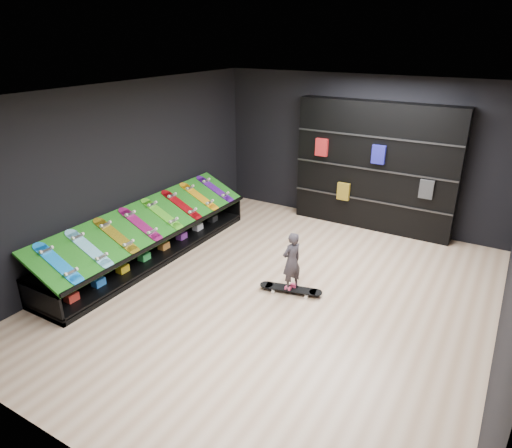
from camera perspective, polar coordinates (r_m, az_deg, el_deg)
The scene contains 18 objects.
floor at distance 7.11m, azimuth 2.68°, elevation -8.80°, with size 6.00×7.00×0.01m, color beige.
ceiling at distance 6.10m, azimuth 3.22°, elevation 15.96°, with size 6.00×7.00×0.01m, color white.
wall_back at distance 9.56m, azimuth 12.90°, elevation 8.83°, with size 6.00×0.02×3.00m, color black.
wall_front at distance 4.03m, azimuth -21.65°, elevation -12.58°, with size 6.00×0.02×3.00m, color black.
wall_left at distance 8.21m, azimuth -16.04°, elevation 6.22°, with size 0.02×7.00×3.00m, color black.
display_rack at distance 8.34m, azimuth -12.95°, elevation -2.42°, with size 0.90×4.50×0.50m, color black, non-canonical shape.
turf_ramp at distance 8.12m, azimuth -12.98°, elevation 0.45°, with size 1.00×4.50×0.04m, color #145F0F.
back_shelving at distance 9.35m, azimuth 14.63°, elevation 6.87°, with size 3.17×0.37×2.54m, color black.
floor_skateboard at distance 7.14m, azimuth 4.35°, elevation -8.31°, with size 0.98×0.22×0.09m, color black, non-canonical shape.
child at distance 6.98m, azimuth 4.43°, elevation -6.00°, with size 0.21×0.15×0.56m, color black.
display_board_0 at distance 6.99m, azimuth -23.51°, elevation -4.52°, with size 0.98×0.22×0.09m, color blue, non-canonical shape.
display_board_1 at distance 7.28m, azimuth -20.15°, elevation -2.91°, with size 0.98×0.22×0.09m, color #0CB2E5, non-canonical shape.
display_board_2 at distance 7.59m, azimuth -17.07°, elevation -1.41°, with size 0.98×0.22×0.09m, color yellow, non-canonical shape.
display_board_3 at distance 7.93m, azimuth -14.25°, elevation -0.04°, with size 0.98×0.22×0.09m, color #E5198C, non-canonical shape.
display_board_4 at distance 8.29m, azimuth -11.66°, elevation 1.22°, with size 0.98×0.22×0.09m, color green, non-canonical shape.
display_board_5 at distance 8.66m, azimuth -9.30°, elevation 2.37°, with size 0.98×0.22×0.09m, color red, non-canonical shape.
display_board_6 at distance 9.06m, azimuth -7.13°, elevation 3.42°, with size 0.98×0.22×0.09m, color orange, non-canonical shape.
display_board_7 at distance 9.47m, azimuth -5.14°, elevation 4.38°, with size 0.98×0.22×0.09m, color purple, non-canonical shape.
Camera 1 is at (2.79, -5.37, 3.73)m, focal length 32.00 mm.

